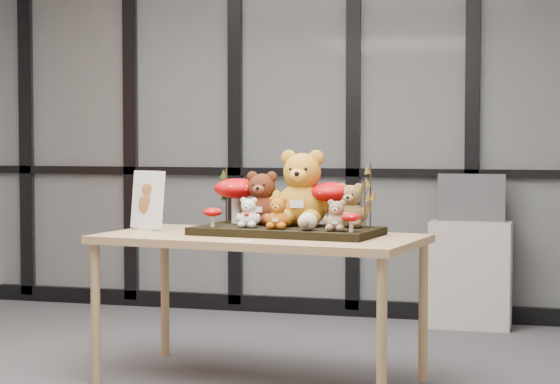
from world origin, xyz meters
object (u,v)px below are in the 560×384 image
(bear_brown_medium, at_px, (262,195))
(plush_cream_hedgehog, at_px, (308,221))
(bear_small_yellow, at_px, (278,211))
(bear_tan_back, at_px, (350,203))
(cabinet, at_px, (471,274))
(display_table, at_px, (260,247))
(diorama_tray, at_px, (287,231))
(mushroom_front_right, at_px, (351,221))
(mushroom_back_left, at_px, (237,198))
(mushroom_back_right, at_px, (332,202))
(mushroom_front_left, at_px, (212,216))
(bear_white_bow, at_px, (249,211))
(bear_beige_small, at_px, (337,214))
(bear_pooh_yellow, at_px, (302,184))
(sign_holder, at_px, (148,202))
(monitor, at_px, (472,197))

(bear_brown_medium, bearing_deg, plush_cream_hedgehog, -32.70)
(bear_small_yellow, bearing_deg, bear_tan_back, 36.87)
(bear_tan_back, relative_size, cabinet, 0.35)
(display_table, distance_m, bear_brown_medium, 0.31)
(diorama_tray, relative_size, bear_tan_back, 3.75)
(diorama_tray, relative_size, mushroom_front_right, 8.99)
(plush_cream_hedgehog, bearing_deg, mushroom_front_right, 0.70)
(mushroom_back_left, relative_size, mushroom_back_right, 1.06)
(mushroom_back_left, bearing_deg, display_table, -46.22)
(plush_cream_hedgehog, bearing_deg, mushroom_front_left, -179.32)
(diorama_tray, xyz_separation_m, bear_white_bow, (-0.18, -0.09, 0.11))
(mushroom_back_right, bearing_deg, mushroom_back_left, 173.40)
(bear_beige_small, relative_size, cabinet, 0.24)
(mushroom_back_right, bearing_deg, bear_brown_medium, 179.21)
(bear_brown_medium, relative_size, bear_white_bow, 1.84)
(mushroom_front_right, bearing_deg, display_table, 164.07)
(bear_pooh_yellow, height_order, bear_small_yellow, bear_pooh_yellow)
(bear_tan_back, bearing_deg, cabinet, 82.65)
(plush_cream_hedgehog, height_order, mushroom_back_left, mushroom_back_left)
(mushroom_back_left, bearing_deg, mushroom_back_right, -6.60)
(mushroom_front_right, distance_m, cabinet, 2.16)
(display_table, height_order, cabinet, display_table)
(mushroom_back_right, relative_size, sign_holder, 0.79)
(bear_small_yellow, bearing_deg, mushroom_front_right, -2.74)
(bear_white_bow, distance_m, mushroom_back_right, 0.45)
(plush_cream_hedgehog, height_order, mushroom_front_left, mushroom_front_left)
(bear_pooh_yellow, xyz_separation_m, bear_small_yellow, (-0.07, -0.23, -0.13))
(bear_tan_back, xyz_separation_m, mushroom_front_right, (0.06, -0.26, -0.07))
(plush_cream_hedgehog, bearing_deg, mushroom_back_right, 83.60)
(mushroom_back_left, height_order, mushroom_back_right, mushroom_back_left)
(bear_tan_back, distance_m, bear_white_bow, 0.54)
(mushroom_front_right, bearing_deg, diorama_tray, 153.33)
(bear_small_yellow, bearing_deg, bear_white_bow, 174.70)
(bear_pooh_yellow, xyz_separation_m, bear_beige_small, (0.25, -0.27, -0.14))
(diorama_tray, height_order, bear_small_yellow, bear_small_yellow)
(diorama_tray, bearing_deg, mushroom_back_left, 161.21)
(bear_white_bow, bearing_deg, monitor, 70.81)
(sign_holder, height_order, cabinet, sign_holder)
(bear_white_bow, distance_m, mushroom_front_right, 0.58)
(bear_pooh_yellow, xyz_separation_m, mushroom_back_left, (-0.39, 0.05, -0.09))
(bear_small_yellow, height_order, plush_cream_hedgehog, bear_small_yellow)
(bear_tan_back, xyz_separation_m, sign_holder, (-1.15, -0.01, -0.01))
(mushroom_front_left, height_order, sign_holder, sign_holder)
(bear_pooh_yellow, relative_size, bear_beige_small, 2.56)
(bear_small_yellow, xyz_separation_m, plush_cream_hedgehog, (0.17, -0.04, -0.04))
(display_table, height_order, sign_holder, sign_holder)
(display_table, relative_size, sign_holder, 5.35)
(display_table, distance_m, mushroom_back_left, 0.38)
(bear_white_bow, relative_size, mushroom_front_right, 1.62)
(bear_beige_small, relative_size, mushroom_back_left, 0.64)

